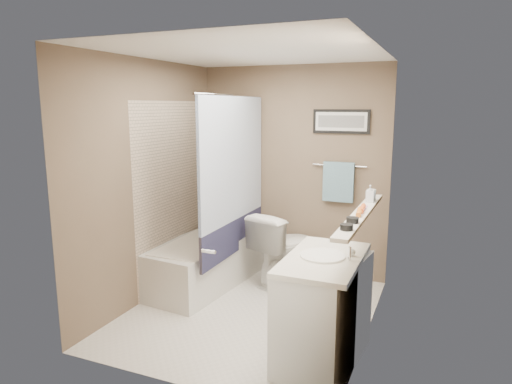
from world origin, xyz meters
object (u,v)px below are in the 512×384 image
at_px(candle_bowl_far, 352,220).
at_px(hair_brush_front, 359,212).
at_px(bathtub, 204,262).
at_px(hair_brush_back, 362,208).
at_px(toilet, 284,247).
at_px(vanity, 324,312).
at_px(candle_bowl_near, 347,227).
at_px(soap_bottle, 370,194).
at_px(glass_jar, 371,195).

height_order(candle_bowl_far, hair_brush_front, hair_brush_front).
relative_size(bathtub, hair_brush_back, 6.82).
relative_size(bathtub, toilet, 1.85).
distance_m(bathtub, toilet, 0.89).
height_order(vanity, candle_bowl_near, candle_bowl_near).
bearing_deg(soap_bottle, candle_bowl_near, -90.00).
distance_m(bathtub, soap_bottle, 2.03).
xyz_separation_m(candle_bowl_near, hair_brush_back, (0.00, 0.61, 0.00)).
distance_m(bathtub, candle_bowl_near, 2.32).
height_order(toilet, candle_bowl_far, candle_bowl_far).
relative_size(hair_brush_front, hair_brush_back, 1.00).
relative_size(hair_brush_front, soap_bottle, 1.46).
distance_m(vanity, soap_bottle, 1.15).
distance_m(glass_jar, soap_bottle, 0.08).
relative_size(hair_brush_front, glass_jar, 2.20).
xyz_separation_m(toilet, hair_brush_front, (0.99, -1.08, 0.73)).
height_order(bathtub, candle_bowl_near, candle_bowl_near).
height_order(vanity, soap_bottle, soap_bottle).
relative_size(candle_bowl_far, hair_brush_front, 0.41).
bearing_deg(candle_bowl_far, vanity, -170.07).
xyz_separation_m(hair_brush_back, soap_bottle, (0.00, 0.38, 0.05)).
bearing_deg(candle_bowl_near, candle_bowl_far, 90.00).
relative_size(vanity, hair_brush_back, 4.09).
height_order(bathtub, toilet, toilet).
bearing_deg(hair_brush_front, toilet, 132.51).
bearing_deg(toilet, candle_bowl_near, 141.30).
distance_m(toilet, candle_bowl_far, 1.83).
height_order(vanity, candle_bowl_far, candle_bowl_far).
bearing_deg(hair_brush_back, candle_bowl_far, -90.00).
distance_m(toilet, candle_bowl_near, 1.99).
relative_size(candle_bowl_near, soap_bottle, 0.60).
bearing_deg(candle_bowl_far, bathtub, 151.37).
height_order(candle_bowl_far, glass_jar, glass_jar).
bearing_deg(hair_brush_front, glass_jar, 90.00).
distance_m(vanity, hair_brush_back, 0.88).
height_order(bathtub, hair_brush_back, hair_brush_back).
bearing_deg(bathtub, soap_bottle, -0.01).
relative_size(toilet, vanity, 0.90).
bearing_deg(hair_brush_front, soap_bottle, 90.00).
relative_size(bathtub, hair_brush_front, 6.82).
height_order(bathtub, soap_bottle, soap_bottle).
xyz_separation_m(vanity, hair_brush_back, (0.19, 0.44, 0.74)).
distance_m(bathtub, hair_brush_back, 2.07).
bearing_deg(hair_brush_front, bathtub, 158.42).
xyz_separation_m(vanity, glass_jar, (0.19, 0.89, 0.77)).
relative_size(candle_bowl_near, hair_brush_back, 0.41).
bearing_deg(glass_jar, hair_brush_back, -90.00).
distance_m(candle_bowl_near, glass_jar, 1.07).
distance_m(candle_bowl_near, candle_bowl_far, 0.21).
xyz_separation_m(toilet, candle_bowl_far, (0.99, -1.35, 0.73)).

